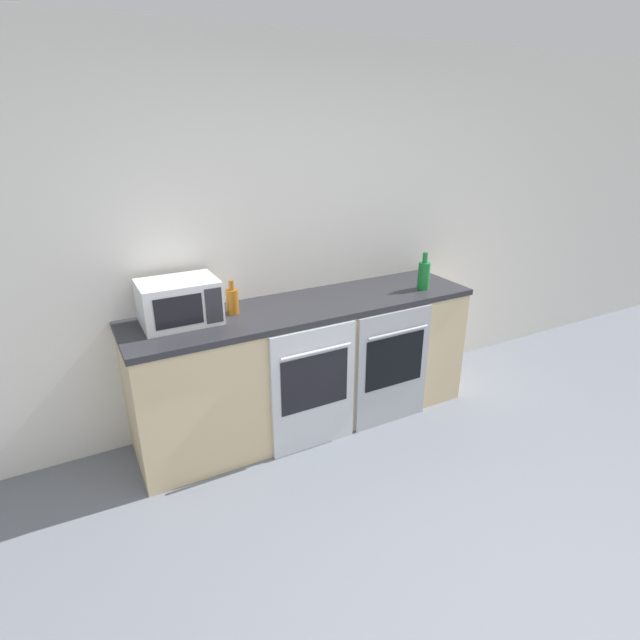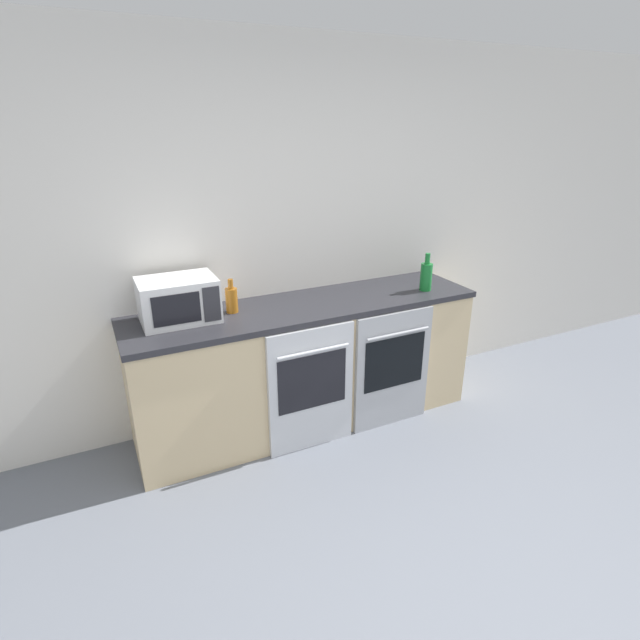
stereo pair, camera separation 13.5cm
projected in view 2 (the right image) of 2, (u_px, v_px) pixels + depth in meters
wall_back at (287, 238)px, 3.51m from camera, size 10.00×0.06×2.60m
counter_back at (307, 364)px, 3.55m from camera, size 2.44×0.62×0.91m
oven_left at (312, 389)px, 3.25m from camera, size 0.60×0.06×0.87m
oven_right at (393, 369)px, 3.51m from camera, size 0.60×0.06×0.87m
microwave at (178, 300)px, 3.05m from camera, size 0.46×0.33×0.27m
bottle_green at (426, 276)px, 3.61m from camera, size 0.09×0.09×0.27m
bottle_amber at (232, 299)px, 3.21m from camera, size 0.08×0.08×0.22m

